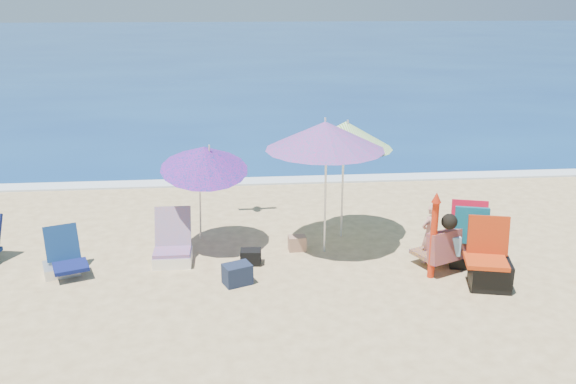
{
  "coord_description": "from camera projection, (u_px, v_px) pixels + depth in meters",
  "views": [
    {
      "loc": [
        -1.07,
        -7.42,
        3.86
      ],
      "look_at": [
        -0.3,
        1.0,
        1.1
      ],
      "focal_mm": 37.8,
      "sensor_mm": 36.0,
      "label": 1
    }
  ],
  "objects": [
    {
      "name": "umbrella_turquoise",
      "position": [
        325.0,
        136.0,
        9.12
      ],
      "size": [
        2.41,
        2.41,
        2.09
      ],
      "color": "silver",
      "rests_on": "ground"
    },
    {
      "name": "umbrella_striped",
      "position": [
        346.0,
        135.0,
        9.58
      ],
      "size": [
        1.69,
        1.69,
        2.0
      ],
      "color": "silver",
      "rests_on": "ground"
    },
    {
      "name": "bag_tan",
      "position": [
        297.0,
        243.0,
        9.58
      ],
      "size": [
        0.28,
        0.21,
        0.23
      ],
      "color": "#9D735A",
      "rests_on": "ground"
    },
    {
      "name": "person_center",
      "position": [
        438.0,
        239.0,
        8.88
      ],
      "size": [
        0.77,
        0.86,
        0.94
      ],
      "color": "tan",
      "rests_on": "ground"
    },
    {
      "name": "sea",
      "position": [
        244.0,
        43.0,
        50.92
      ],
      "size": [
        120.0,
        80.0,
        0.12
      ],
      "color": "navy",
      "rests_on": "ground"
    },
    {
      "name": "camp_chair_left",
      "position": [
        489.0,
        267.0,
        8.33
      ],
      "size": [
        0.74,
        0.7,
        0.97
      ],
      "color": "#BD330D",
      "rests_on": "ground"
    },
    {
      "name": "bag_navy_a",
      "position": [
        237.0,
        274.0,
        8.45
      ],
      "size": [
        0.45,
        0.39,
        0.29
      ],
      "color": "#192238",
      "rests_on": "ground"
    },
    {
      "name": "bag_black_b",
      "position": [
        460.0,
        260.0,
        9.03
      ],
      "size": [
        0.26,
        0.22,
        0.17
      ],
      "color": "black",
      "rests_on": "ground"
    },
    {
      "name": "foam",
      "position": [
        285.0,
        180.0,
        13.14
      ],
      "size": [
        120.0,
        0.5,
        0.04
      ],
      "color": "white",
      "rests_on": "ground"
    },
    {
      "name": "chair_rainbow",
      "position": [
        173.0,
        249.0,
        9.15
      ],
      "size": [
        0.57,
        0.7,
        0.78
      ],
      "color": "#D04951",
      "rests_on": "ground"
    },
    {
      "name": "furled_umbrella",
      "position": [
        434.0,
        231.0,
        8.48
      ],
      "size": [
        0.15,
        0.15,
        1.29
      ],
      "color": "red",
      "rests_on": "ground"
    },
    {
      "name": "ground",
      "position": [
        316.0,
        290.0,
        8.31
      ],
      "size": [
        120.0,
        120.0,
        0.0
      ],
      "color": "#D8BC84",
      "rests_on": "ground"
    },
    {
      "name": "umbrella_blue",
      "position": [
        204.0,
        158.0,
        9.17
      ],
      "size": [
        1.57,
        1.61,
        1.83
      ],
      "color": "silver",
      "rests_on": "ground"
    },
    {
      "name": "chair_navy",
      "position": [
        63.0,
        262.0,
        8.77
      ],
      "size": [
        0.77,
        0.78,
        0.67
      ],
      "color": "#0E164F",
      "rests_on": "ground"
    },
    {
      "name": "camp_chair_right",
      "position": [
        468.0,
        243.0,
        8.98
      ],
      "size": [
        0.79,
        0.72,
        0.98
      ],
      "color": "#AD0C27",
      "rests_on": "ground"
    },
    {
      "name": "bag_black_a",
      "position": [
        251.0,
        257.0,
        9.09
      ],
      "size": [
        0.32,
        0.25,
        0.22
      ],
      "color": "black",
      "rests_on": "ground"
    }
  ]
}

